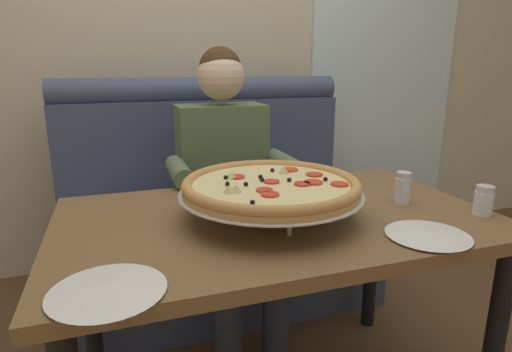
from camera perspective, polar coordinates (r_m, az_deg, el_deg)
back_wall_with_window at (r=2.65m, az=-9.05°, el=19.15°), size 6.00×0.12×2.80m
window_panel at (r=3.10m, az=17.44°, el=18.04°), size 1.10×0.02×2.80m
booth_bench at (r=2.23m, az=-5.48°, el=-6.09°), size 1.55×0.78×1.13m
dining_table at (r=1.37m, az=2.79°, el=-8.77°), size 1.35×0.80×0.74m
diner_main at (r=1.89m, az=-3.92°, el=-0.03°), size 0.54×0.64×1.27m
pizza at (r=1.28m, az=2.04°, el=-1.42°), size 0.56×0.56×0.13m
shaker_pepper_flakes at (r=1.51m, az=19.30°, el=-1.84°), size 0.05×0.05×0.11m
shaker_oregano at (r=1.50m, az=28.49°, el=-3.21°), size 0.06×0.06×0.10m
plate_near_left at (r=1.25m, az=22.32°, el=-7.22°), size 0.23×0.23×0.02m
plate_near_right at (r=0.95m, az=-19.53°, el=-14.21°), size 0.24×0.24×0.02m
patio_chair at (r=3.51m, az=10.65°, el=3.62°), size 0.40×0.41×0.86m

